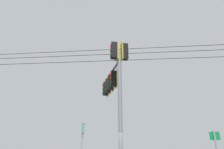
{
  "coord_description": "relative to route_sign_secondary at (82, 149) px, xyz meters",
  "views": [
    {
      "loc": [
        1.1,
        9.18,
        2.14
      ],
      "look_at": [
        0.53,
        -1.16,
        5.89
      ],
      "focal_mm": 29.57,
      "sensor_mm": 36.0,
      "label": 1
    }
  ],
  "objects": [
    {
      "name": "overhead_wire_span",
      "position": [
        -2.92,
        0.29,
        4.6
      ],
      "size": [
        26.33,
        5.38,
        1.41
      ],
      "color": "black"
    },
    {
      "name": "route_sign_secondary",
      "position": [
        0.0,
        0.0,
        0.0
      ],
      "size": [
        0.12,
        0.34,
        2.94
      ],
      "color": "slate",
      "rests_on": "ground"
    },
    {
      "name": "signal_mast_assembly",
      "position": [
        -1.5,
        -1.19,
        3.41
      ],
      "size": [
        1.38,
        4.72,
        7.15
      ],
      "color": "slate",
      "rests_on": "ground"
    }
  ]
}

